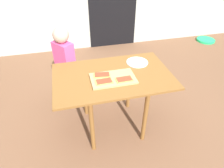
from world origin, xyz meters
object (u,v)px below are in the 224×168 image
at_px(cutting_board, 113,78).
at_px(pizza_slice_far_left, 102,75).
at_px(pizza_slice_near_left, 104,81).
at_px(child_left, 65,61).
at_px(dining_table, 113,83).
at_px(garden_hose_coil, 206,40).
at_px(pizza_slice_near_right, 124,79).
at_px(plate_white_right, 137,62).

height_order(cutting_board, pizza_slice_far_left, pizza_slice_far_left).
bearing_deg(cutting_board, pizza_slice_near_left, -153.13).
xyz_separation_m(cutting_board, pizza_slice_near_left, (-0.10, -0.05, 0.02)).
bearing_deg(pizza_slice_near_left, child_left, 114.87).
bearing_deg(dining_table, pizza_slice_far_left, -175.81).
height_order(cutting_board, garden_hose_coil, cutting_board).
height_order(dining_table, cutting_board, cutting_board).
distance_m(pizza_slice_near_right, plate_white_right, 0.38).
height_order(plate_white_right, garden_hose_coil, plate_white_right).
relative_size(dining_table, plate_white_right, 5.01).
xyz_separation_m(plate_white_right, garden_hose_coil, (2.19, 1.66, -0.69)).
bearing_deg(plate_white_right, cutting_board, -143.62).
relative_size(child_left, garden_hose_coil, 2.72).
height_order(cutting_board, child_left, child_left).
bearing_deg(child_left, pizza_slice_near_left, -65.13).
bearing_deg(pizza_slice_near_left, garden_hose_coil, 36.72).
xyz_separation_m(dining_table, pizza_slice_far_left, (-0.11, -0.01, 0.12)).
bearing_deg(pizza_slice_near_right, child_left, 125.52).
xyz_separation_m(cutting_board, pizza_slice_near_right, (0.09, -0.06, 0.02)).
relative_size(cutting_board, child_left, 0.42).
bearing_deg(pizza_slice_far_left, dining_table, 4.19).
distance_m(pizza_slice_near_right, garden_hose_coil, 3.19).
bearing_deg(pizza_slice_far_left, plate_white_right, 23.15).
bearing_deg(plate_white_right, pizza_slice_near_right, -127.95).
height_order(dining_table, pizza_slice_far_left, pizza_slice_far_left).
bearing_deg(garden_hose_coil, plate_white_right, -142.85).
height_order(dining_table, child_left, child_left).
bearing_deg(dining_table, garden_hose_coil, 36.19).
distance_m(pizza_slice_near_left, pizza_slice_near_right, 0.19).
distance_m(cutting_board, plate_white_right, 0.40).
height_order(cutting_board, pizza_slice_near_right, pizza_slice_near_right).
xyz_separation_m(plate_white_right, child_left, (-0.75, 0.43, -0.13)).
height_order(pizza_slice_near_right, child_left, child_left).
distance_m(pizza_slice_far_left, pizza_slice_near_right, 0.22).
xyz_separation_m(pizza_slice_far_left, child_left, (-0.34, 0.61, -0.15)).
bearing_deg(plate_white_right, dining_table, -151.24).
distance_m(cutting_board, pizza_slice_near_right, 0.11).
height_order(pizza_slice_near_left, child_left, child_left).
distance_m(pizza_slice_far_left, garden_hose_coil, 3.27).
relative_size(cutting_board, pizza_slice_near_left, 2.67).
bearing_deg(cutting_board, garden_hose_coil, 37.05).
xyz_separation_m(child_left, garden_hose_coil, (2.94, 1.23, -0.56)).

